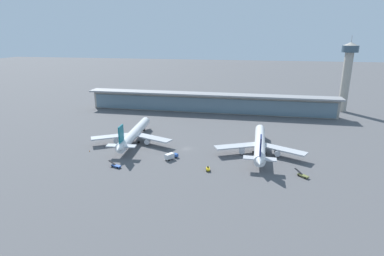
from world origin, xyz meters
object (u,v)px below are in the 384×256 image
(service_truck_under_wing_yellow, at_px, (208,169))
(service_truck_near_nose_blue, at_px, (116,166))
(airliner_left_stand, at_px, (134,134))
(control_tower, at_px, (347,71))
(service_truck_by_tail_olive, at_px, (303,175))
(safety_cone_alpha, at_px, (90,151))
(airliner_centre_stand, at_px, (260,144))
(service_truck_mid_apron_blue, at_px, (171,156))

(service_truck_under_wing_yellow, bearing_deg, service_truck_near_nose_blue, -174.00)
(airliner_left_stand, distance_m, control_tower, 171.30)
(service_truck_near_nose_blue, height_order, control_tower, control_tower)
(service_truck_by_tail_olive, relative_size, safety_cone_alpha, 8.37)
(airliner_centre_stand, height_order, safety_cone_alpha, airliner_centre_stand)
(service_truck_mid_apron_blue, relative_size, service_truck_by_tail_olive, 1.26)
(service_truck_by_tail_olive, bearing_deg, control_tower, 70.11)
(airliner_centre_stand, relative_size, safety_cone_alpha, 85.63)
(service_truck_mid_apron_blue, bearing_deg, service_truck_near_nose_blue, -147.53)
(service_truck_by_tail_olive, height_order, control_tower, control_tower)
(control_tower, height_order, safety_cone_alpha, control_tower)
(airliner_centre_stand, distance_m, service_truck_under_wing_yellow, 35.65)
(service_truck_by_tail_olive, bearing_deg, airliner_left_stand, 161.90)
(safety_cone_alpha, bearing_deg, service_truck_near_nose_blue, -36.12)
(service_truck_near_nose_blue, relative_size, service_truck_by_tail_olive, 1.17)
(service_truck_by_tail_olive, xyz_separation_m, control_tower, (47.23, 130.52, 31.13))
(airliner_left_stand, relative_size, service_truck_mid_apron_blue, 8.12)
(service_truck_under_wing_yellow, bearing_deg, service_truck_by_tail_olive, 2.22)
(service_truck_under_wing_yellow, height_order, service_truck_by_tail_olive, service_truck_by_tail_olive)
(airliner_left_stand, bearing_deg, service_truck_by_tail_olive, -18.10)
(service_truck_mid_apron_blue, relative_size, safety_cone_alpha, 10.57)
(airliner_centre_stand, height_order, service_truck_by_tail_olive, airliner_centre_stand)
(safety_cone_alpha, bearing_deg, service_truck_by_tail_olive, -5.43)
(airliner_left_stand, xyz_separation_m, service_truck_under_wing_yellow, (46.85, -30.31, -4.16))
(safety_cone_alpha, bearing_deg, service_truck_mid_apron_blue, -2.27)
(safety_cone_alpha, bearing_deg, control_tower, 38.27)
(service_truck_near_nose_blue, distance_m, service_truck_by_tail_olive, 83.71)
(airliner_centre_stand, height_order, control_tower, control_tower)
(service_truck_under_wing_yellow, relative_size, service_truck_by_tail_olive, 0.54)
(service_truck_mid_apron_blue, xyz_separation_m, control_tower, (108.24, 122.26, 30.24))
(airliner_left_stand, height_order, airliner_centre_stand, same)
(service_truck_by_tail_olive, bearing_deg, service_truck_mid_apron_blue, 172.29)
(service_truck_under_wing_yellow, bearing_deg, safety_cone_alpha, 169.79)
(service_truck_mid_apron_blue, bearing_deg, safety_cone_alpha, 177.73)
(airliner_centre_stand, xyz_separation_m, service_truck_by_tail_olive, (18.08, -25.36, -4.23))
(service_truck_near_nose_blue, bearing_deg, airliner_left_stand, 97.20)
(airliner_left_stand, distance_m, service_truck_near_nose_blue, 35.30)
(airliner_centre_stand, distance_m, control_tower, 126.68)
(airliner_centre_stand, distance_m, safety_cone_alpha, 88.90)
(control_tower, xyz_separation_m, safety_cone_alpha, (-152.75, -120.50, -31.62))
(airliner_centre_stand, bearing_deg, service_truck_near_nose_blue, -154.35)
(airliner_left_stand, height_order, safety_cone_alpha, airliner_left_stand)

